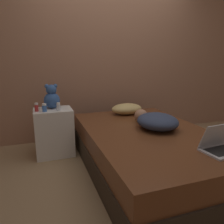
# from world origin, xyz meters

# --- Properties ---
(ground_plane) EXTENTS (12.00, 12.00, 0.00)m
(ground_plane) POSITION_xyz_m (0.00, 0.00, 0.00)
(ground_plane) COLOR #937551
(wall_back) EXTENTS (8.00, 0.06, 2.60)m
(wall_back) POSITION_xyz_m (0.00, 1.32, 1.30)
(wall_back) COLOR #996B51
(wall_back) RESTS_ON ground_plane
(bed) EXTENTS (1.32, 2.08, 0.46)m
(bed) POSITION_xyz_m (0.00, 0.00, 0.23)
(bed) COLOR #2D2319
(bed) RESTS_ON ground_plane
(nightstand) EXTENTS (0.47, 0.39, 0.61)m
(nightstand) POSITION_xyz_m (-0.96, 0.77, 0.31)
(nightstand) COLOR silver
(nightstand) RESTS_ON ground_plane
(pillow) EXTENTS (0.45, 0.30, 0.15)m
(pillow) POSITION_xyz_m (0.07, 0.78, 0.54)
(pillow) COLOR tan
(pillow) RESTS_ON bed
(person_lying) EXTENTS (0.51, 0.67, 0.18)m
(person_lying) POSITION_xyz_m (0.12, 0.06, 0.55)
(person_lying) COLOR #2D3851
(person_lying) RESTS_ON bed
(laptop) EXTENTS (0.34, 0.27, 0.24)m
(laptop) POSITION_xyz_m (0.31, -0.69, 0.52)
(laptop) COLOR silver
(laptop) RESTS_ON bed
(teddy_bear) EXTENTS (0.20, 0.20, 0.31)m
(teddy_bear) POSITION_xyz_m (-0.95, 0.84, 0.75)
(teddy_bear) COLOR #335693
(teddy_bear) RESTS_ON nightstand
(bottle_blue) EXTENTS (0.06, 0.06, 0.10)m
(bottle_blue) POSITION_xyz_m (-1.06, 0.68, 0.66)
(bottle_blue) COLOR #3866B2
(bottle_blue) RESTS_ON nightstand
(bottle_red) EXTENTS (0.04, 0.04, 0.10)m
(bottle_red) POSITION_xyz_m (-1.15, 0.72, 0.66)
(bottle_red) COLOR #B72D2D
(bottle_red) RESTS_ON nightstand
(bottle_clear) EXTENTS (0.05, 0.05, 0.10)m
(bottle_clear) POSITION_xyz_m (-0.89, 0.68, 0.66)
(bottle_clear) COLOR silver
(bottle_clear) RESTS_ON nightstand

